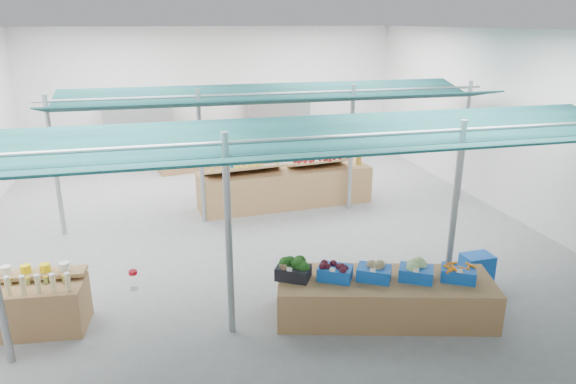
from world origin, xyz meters
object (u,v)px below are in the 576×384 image
bottle_shelf (28,304)px  crate_stack (476,271)px  vendor_right (297,159)px  veg_counter (384,298)px  fruit_counter (285,187)px  vendor_left (230,163)px

bottle_shelf → crate_stack: size_ratio=2.78×
crate_stack → vendor_right: (-1.58, 5.96, 0.54)m
bottle_shelf → veg_counter: bearing=-4.5°
veg_counter → crate_stack: veg_counter is taller
bottle_shelf → vendor_right: 7.80m
crate_stack → vendor_right: 6.19m
bottle_shelf → veg_counter: 5.33m
fruit_counter → vendor_left: size_ratio=2.50×
veg_counter → fruit_counter: fruit_counter is taller
veg_counter → fruit_counter: bearing=108.1°
crate_stack → vendor_left: (-3.38, 5.96, 0.54)m
fruit_counter → veg_counter: bearing=-91.0°
crate_stack → vendor_left: size_ratio=0.36×
crate_stack → vendor_right: size_ratio=0.36×
fruit_counter → crate_stack: (2.18, -4.86, -0.15)m
bottle_shelf → fruit_counter: 6.60m
bottle_shelf → fruit_counter: size_ratio=0.40×
crate_stack → vendor_right: bearing=104.8°
bottle_shelf → crate_stack: bearing=1.7°
fruit_counter → crate_stack: bearing=-69.9°
veg_counter → vendor_right: vendor_right is taller
vendor_right → vendor_left: bearing=-4.0°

